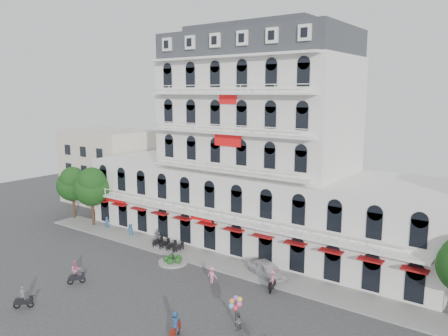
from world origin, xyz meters
TOP-DOWN VIEW (x-y plane):
  - ground at (0.00, 0.00)m, footprint 120.00×120.00m
  - sidewalk at (0.00, 9.00)m, footprint 53.00×4.00m
  - main_building at (0.00, 18.00)m, footprint 45.00×15.00m
  - flank_building_west at (-30.00, 20.00)m, footprint 14.00×10.00m
  - traffic_island at (-3.00, 6.00)m, footprint 3.20×3.20m
  - parked_scooter_row at (-6.35, 8.80)m, footprint 4.40×1.80m
  - tree_west_outer at (-25.95, 9.98)m, footprint 4.50×4.48m
  - tree_west_inner at (-20.95, 9.48)m, footprint 4.76×4.76m
  - parked_car at (6.97, 8.84)m, footprint 5.15×3.69m
  - rider_west at (-6.58, -8.82)m, footprint 1.30×1.31m
  - rider_southwest at (-7.06, -3.22)m, footprint 1.12×1.49m
  - rider_east at (7.01, -4.66)m, footprint 0.83×1.64m
  - rider_center at (8.95, 6.46)m, footprint 0.80×1.68m
  - pedestrian_left at (-13.49, 9.50)m, footprint 0.91×0.72m
  - pedestrian_mid at (-8.67, 9.50)m, footprint 1.07×0.46m
  - pedestrian_right at (3.44, 4.54)m, footprint 1.10×0.66m
  - pedestrian_far at (-18.09, 9.50)m, footprint 0.76×0.71m
  - balloon_vendor at (9.97, -0.86)m, footprint 1.29×1.21m

SIDE VIEW (x-z plane):
  - ground at x=0.00m, z-range 0.00..0.00m
  - parked_scooter_row at x=-6.35m, z-range -0.55..0.55m
  - sidewalk at x=0.00m, z-range 0.00..0.16m
  - traffic_island at x=-3.00m, z-range -0.54..1.06m
  - pedestrian_left at x=-13.49m, z-range 0.00..1.62m
  - parked_car at x=6.97m, z-range 0.00..1.63m
  - pedestrian_right at x=3.44m, z-range 0.00..1.66m
  - rider_west at x=-6.58m, z-range -0.14..1.82m
  - pedestrian_far at x=-18.09m, z-range 0.00..1.75m
  - pedestrian_mid at x=-8.67m, z-range 0.00..1.81m
  - rider_center at x=8.95m, z-range 0.04..2.08m
  - rider_east at x=7.01m, z-range -0.01..2.15m
  - rider_southwest at x=-7.06m, z-range 0.04..2.35m
  - balloon_vendor at x=9.97m, z-range 0.10..2.54m
  - tree_west_outer at x=-25.95m, z-range 1.47..9.23m
  - tree_west_inner at x=-20.95m, z-range 1.56..9.81m
  - flank_building_west at x=-30.00m, z-range 0.00..12.00m
  - main_building at x=0.00m, z-range -2.94..22.86m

